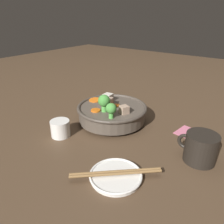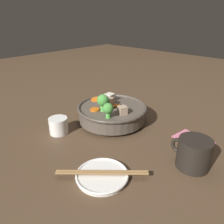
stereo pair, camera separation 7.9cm
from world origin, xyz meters
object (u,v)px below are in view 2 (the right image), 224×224
(side_saucer, at_px, (102,176))
(dark_mug, at_px, (193,153))
(stirfry_bowl, at_px, (112,111))
(tea_cup, at_px, (58,125))
(chopsticks_pair, at_px, (102,172))

(side_saucer, height_order, dark_mug, dark_mug)
(stirfry_bowl, relative_size, tea_cup, 4.08)
(side_saucer, distance_m, chopsticks_pair, 0.01)
(stirfry_bowl, xyz_separation_m, side_saucer, (-0.19, 0.23, -0.03))
(tea_cup, height_order, dark_mug, dark_mug)
(tea_cup, distance_m, dark_mug, 0.42)
(stirfry_bowl, relative_size, side_saucer, 1.94)
(stirfry_bowl, xyz_separation_m, dark_mug, (-0.33, 0.04, -0.00))
(side_saucer, distance_m, tea_cup, 0.27)
(side_saucer, xyz_separation_m, dark_mug, (-0.14, -0.19, 0.03))
(chopsticks_pair, bearing_deg, tea_cup, -11.77)
(dark_mug, bearing_deg, side_saucer, 54.40)
(side_saucer, relative_size, dark_mug, 1.20)
(tea_cup, bearing_deg, stirfry_bowl, -111.95)
(side_saucer, height_order, tea_cup, tea_cup)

